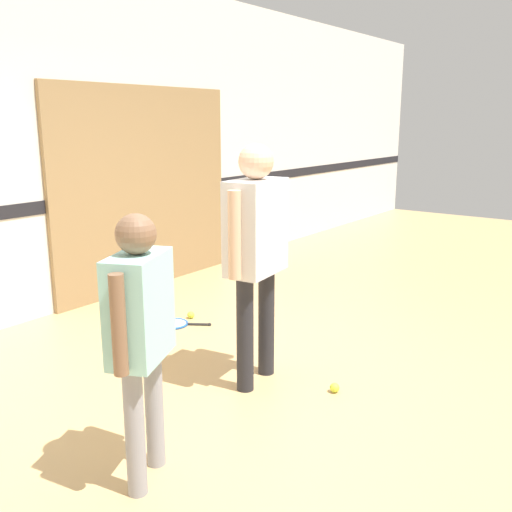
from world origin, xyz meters
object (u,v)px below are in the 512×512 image
Objects in this scene: person_instructor at (256,240)px; tennis_ball_near_instructor at (335,388)px; racket_spare_on_floor at (175,324)px; tennis_ball_by_spare_racket at (191,315)px; person_student_left at (140,322)px.

person_instructor reaches higher than tennis_ball_near_instructor.
tennis_ball_near_instructor reaches higher than racket_spare_on_floor.
tennis_ball_by_spare_racket is at bearing 58.26° from racket_spare_on_floor.
person_instructor is at bearing 108.20° from tennis_ball_near_instructor.
racket_spare_on_floor is (1.71, 1.47, -0.84)m from person_student_left.
tennis_ball_near_instructor is at bearing -41.84° from racket_spare_on_floor.
racket_spare_on_floor is (0.47, 1.26, -1.01)m from person_instructor.
person_student_left is 2.41m from racket_spare_on_floor.
tennis_ball_near_instructor is (1.41, -0.32, -0.82)m from person_student_left.
tennis_ball_near_instructor is (0.18, -0.53, -0.99)m from person_instructor.
tennis_ball_by_spare_racket is (0.68, 1.26, -0.99)m from person_instructor.
person_instructor reaches higher than person_student_left.
person_student_left reaches higher than tennis_ball_near_instructor.
tennis_ball_by_spare_racket is at bearing 13.19° from person_student_left.
person_instructor is 1.74m from tennis_ball_by_spare_racket.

